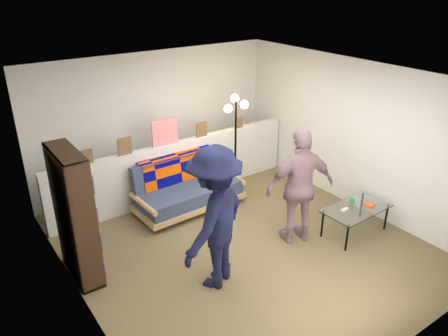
{
  "coord_description": "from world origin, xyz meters",
  "views": [
    {
      "loc": [
        -3.25,
        -4.21,
        3.61
      ],
      "look_at": [
        0.0,
        0.4,
        1.05
      ],
      "focal_mm": 35.0,
      "sensor_mm": 36.0,
      "label": 1
    }
  ],
  "objects_px": {
    "futon_sofa": "(188,188)",
    "coffee_table": "(356,209)",
    "person_left": "(215,218)",
    "bookshelf": "(75,220)",
    "person_right": "(300,187)",
    "floor_lamp": "(236,125)"
  },
  "relations": [
    {
      "from": "futon_sofa",
      "to": "bookshelf",
      "type": "height_order",
      "value": "bookshelf"
    },
    {
      "from": "bookshelf",
      "to": "coffee_table",
      "type": "relative_size",
      "value": 1.66
    },
    {
      "from": "coffee_table",
      "to": "person_left",
      "type": "height_order",
      "value": "person_left"
    },
    {
      "from": "futon_sofa",
      "to": "floor_lamp",
      "type": "relative_size",
      "value": 1.04
    },
    {
      "from": "bookshelf",
      "to": "person_left",
      "type": "xyz_separation_m",
      "value": [
        1.33,
        -1.11,
        0.11
      ]
    },
    {
      "from": "bookshelf",
      "to": "person_right",
      "type": "height_order",
      "value": "bookshelf"
    },
    {
      "from": "futon_sofa",
      "to": "coffee_table",
      "type": "xyz_separation_m",
      "value": [
        1.63,
        -2.11,
        0.05
      ]
    },
    {
      "from": "floor_lamp",
      "to": "coffee_table",
      "type": "bearing_deg",
      "value": -73.98
    },
    {
      "from": "futon_sofa",
      "to": "coffee_table",
      "type": "distance_m",
      "value": 2.66
    },
    {
      "from": "futon_sofa",
      "to": "floor_lamp",
      "type": "bearing_deg",
      "value": 3.51
    },
    {
      "from": "futon_sofa",
      "to": "person_left",
      "type": "relative_size",
      "value": 0.98
    },
    {
      "from": "floor_lamp",
      "to": "person_right",
      "type": "xyz_separation_m",
      "value": [
        -0.2,
        -1.79,
        -0.37
      ]
    },
    {
      "from": "bookshelf",
      "to": "coffee_table",
      "type": "height_order",
      "value": "bookshelf"
    },
    {
      "from": "bookshelf",
      "to": "person_right",
      "type": "relative_size",
      "value": 1.01
    },
    {
      "from": "bookshelf",
      "to": "floor_lamp",
      "type": "distance_m",
      "value": 3.16
    },
    {
      "from": "bookshelf",
      "to": "coffee_table",
      "type": "bearing_deg",
      "value": -20.8
    },
    {
      "from": "futon_sofa",
      "to": "coffee_table",
      "type": "bearing_deg",
      "value": -52.28
    },
    {
      "from": "person_right",
      "to": "futon_sofa",
      "type": "bearing_deg",
      "value": -46.63
    },
    {
      "from": "coffee_table",
      "to": "person_left",
      "type": "distance_m",
      "value": 2.4
    },
    {
      "from": "futon_sofa",
      "to": "person_right",
      "type": "distance_m",
      "value": 1.97
    },
    {
      "from": "person_left",
      "to": "person_right",
      "type": "height_order",
      "value": "person_left"
    },
    {
      "from": "futon_sofa",
      "to": "person_right",
      "type": "height_order",
      "value": "person_right"
    }
  ]
}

